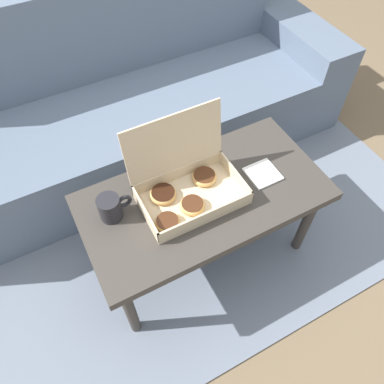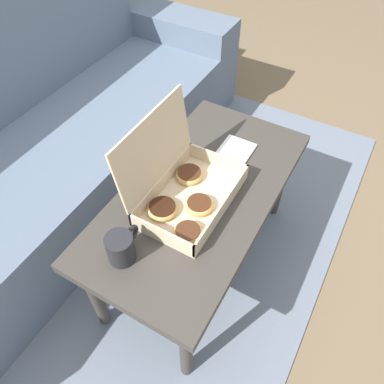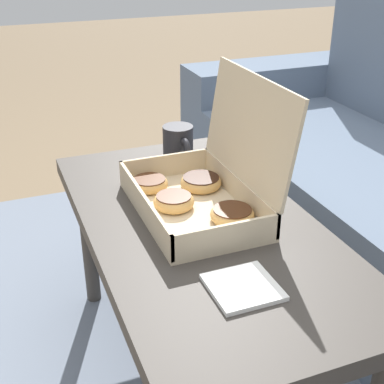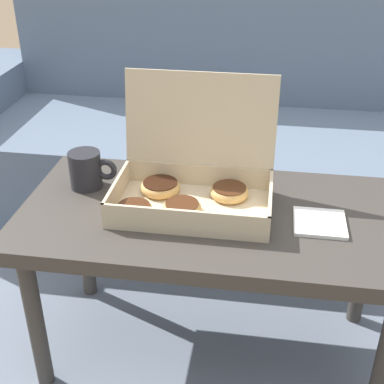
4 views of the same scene
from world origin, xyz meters
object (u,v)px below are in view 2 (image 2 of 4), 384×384
object	(u,v)px
coffee_table	(200,201)
coffee_mug	(121,247)
pastry_box	(181,190)
couch	(44,150)

from	to	relation	value
coffee_table	coffee_mug	world-z (taller)	coffee_mug
coffee_table	pastry_box	distance (m)	0.14
coffee_table	pastry_box	xyz separation A→B (m)	(-0.07, 0.03, 0.11)
coffee_table	pastry_box	bearing A→B (deg)	153.91
couch	coffee_mug	world-z (taller)	couch
pastry_box	coffee_mug	bearing A→B (deg)	171.57
coffee_table	pastry_box	size ratio (longest dim) A/B	2.48
coffee_table	coffee_mug	size ratio (longest dim) A/B	7.48
coffee_mug	couch	bearing A→B (deg)	64.97
couch	coffee_mug	distance (m)	0.86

